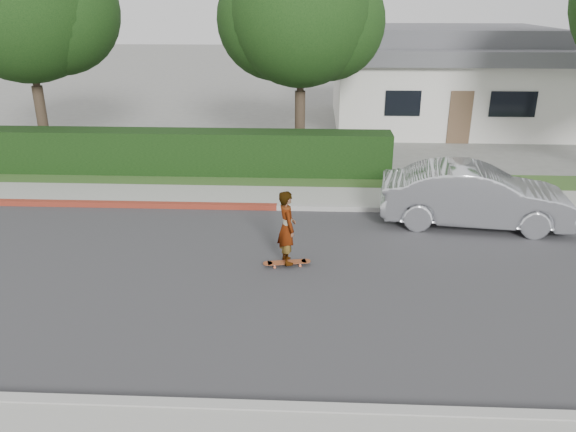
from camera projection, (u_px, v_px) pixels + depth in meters
The scene contains 14 objects.
ground at pixel (217, 277), 11.92m from camera, with size 120.00×120.00×0.00m, color slate.
road at pixel (217, 277), 11.92m from camera, with size 60.00×8.00×0.01m, color #2D2D30.
curb_near at pixel (170, 406), 8.08m from camera, with size 60.00×0.20×0.15m, color #9E9E99.
curb_far at pixel (241, 207), 15.70m from camera, with size 60.00×0.20×0.15m, color #9E9E99.
curb_red_section at pixel (66, 204), 15.92m from camera, with size 12.00×0.21×0.15m, color maroon.
sidewalk_far at pixel (245, 196), 16.54m from camera, with size 60.00×1.60×0.12m, color gray.
planting_strip at pixel (251, 180), 18.03m from camera, with size 60.00×1.60×0.10m, color #2D4C1E.
hedge at pixel (162, 153), 18.47m from camera, with size 15.00×1.00×1.50m, color black.
tree_left at pixel (26, 6), 18.39m from camera, with size 5.99×5.21×8.00m.
tree_center at pixel (300, 17), 18.59m from camera, with size 5.66×4.84×7.44m.
house at pixel (446, 77), 25.66m from camera, with size 10.60×8.60×4.30m.
skateboard at pixel (287, 262), 12.38m from camera, with size 1.08×0.40×0.10m.
skateboarder at pixel (287, 227), 12.07m from camera, with size 0.60×0.40×1.65m, color white.
car_silver at pixel (475, 196), 14.41m from camera, with size 1.67×4.78×1.57m, color silver.
Camera 1 is at (2.01, -10.52, 5.59)m, focal length 35.00 mm.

